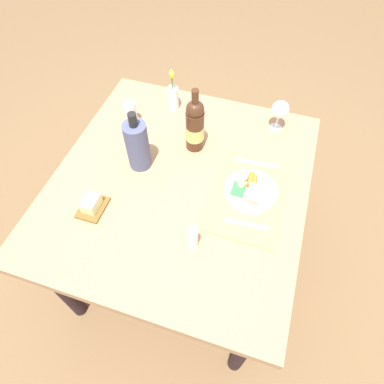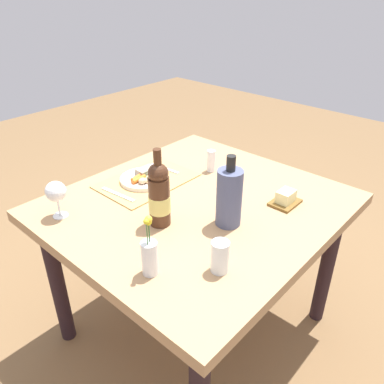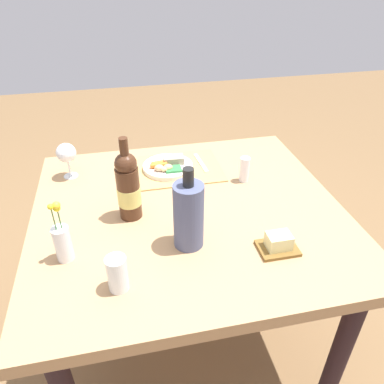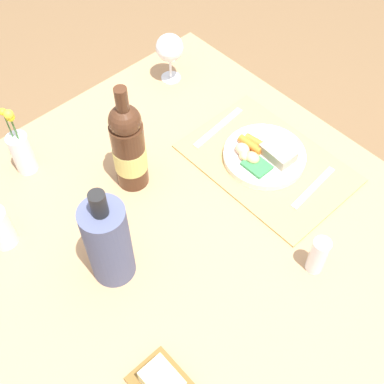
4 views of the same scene
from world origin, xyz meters
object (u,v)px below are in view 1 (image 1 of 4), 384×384
Objects in this scene: fork at (247,224)px; butter_dish at (92,205)px; dinner_plate at (250,190)px; water_tumbler at (131,114)px; flower_vase at (173,96)px; wine_glass at (280,110)px; wine_bottle at (195,126)px; cooler_bottle at (137,145)px; knife at (256,163)px; salt_shaker at (193,238)px; dining_table at (180,194)px.

butter_dish is (-0.12, 0.62, 0.02)m from fork.
water_tumbler is (0.25, 0.65, 0.03)m from dinner_plate.
fork is at bearing -138.00° from flower_vase.
flower_vase is at bearing 91.64° from wine_glass.
flower_vase reaches higher than fork.
cooler_bottle is at bearing 132.01° from wine_bottle.
knife is at bearing -117.00° from flower_vase.
dinner_plate is 2.03× the size of salt_shaker.
cooler_bottle is at bearing 67.77° from fork.
water_tumbler is 0.73× the size of wine_glass.
dining_table is 5.94× the size of knife.
dining_table is 0.31m from wine_bottle.
wine_bottle is 2.02× the size of wine_glass.
cooler_bottle is at bearing 78.81° from dining_table.
cooler_bottle reaches higher than fork.
fork is 0.60× the size of cooler_bottle.
knife is 0.73m from butter_dish.
cooler_bottle is 0.41m from flower_vase.
wine_bottle is at bearing -100.10° from water_tumbler.
knife is (0.17, 0.01, -0.01)m from dinner_plate.
dinner_plate reaches higher than knife.
butter_dish is at bearing 95.99° from fork.
fork is 0.59m from wine_glass.
flower_vase is at bearing -1.90° from cooler_bottle.
cooler_bottle is (0.17, 0.53, 0.11)m from fork.
wine_bottle is (0.35, 0.33, 0.12)m from fork.
dining_table is at bearing 64.08° from fork.
flower_vase is at bearing 37.35° from fork.
dinner_plate is 0.34m from salt_shaker.
dinner_plate is at bearing 175.10° from wine_glass.
wine_glass is at bearing -42.12° from butter_dish.
wine_glass reaches higher than butter_dish.
dining_table is 0.61m from wine_glass.
dining_table is at bearing -157.20° from flower_vase.
wine_bottle is at bearing 58.37° from dinner_plate.
butter_dish is at bearing 129.83° from dining_table.
cooler_bottle is at bearing 102.17° from knife.
wine_bottle is (0.02, 0.30, 0.12)m from knife.
butter_dish reaches higher than knife.
water_tumbler is at bearing 51.16° from dining_table.
fork is 1.11× the size of wine_glass.
fork is 0.63m from butter_dish.
water_tumbler is at bearing 104.38° from wine_glass.
water_tumbler is 0.39× the size of cooler_bottle.
water_tumbler is at bearing 134.89° from flower_vase.
cooler_bottle reaches higher than dining_table.
salt_shaker is at bearing -163.22° from wine_bottle.
salt_shaker is at bearing -132.14° from cooler_bottle.
salt_shaker is (-0.31, -0.35, -0.07)m from cooler_bottle.
water_tumbler reaches higher than salt_shaker.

